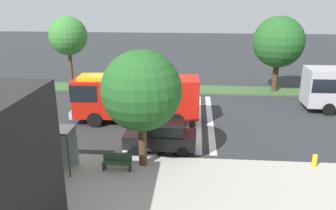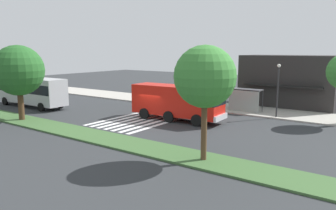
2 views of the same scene
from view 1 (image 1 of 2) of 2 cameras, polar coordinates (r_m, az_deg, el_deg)
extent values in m
plane|color=#2D3033|center=(27.12, -0.06, -2.24)|extent=(120.00, 120.00, 0.00)
cube|color=#ADA89E|center=(18.22, -2.67, -12.81)|extent=(60.00, 5.88, 0.14)
cube|color=#3D6033|center=(35.09, 1.07, 2.63)|extent=(60.00, 3.00, 0.14)
cube|color=silver|center=(27.07, 6.92, -2.41)|extent=(0.45, 12.44, 0.01)
cube|color=silver|center=(27.04, 5.02, -2.36)|extent=(0.45, 12.44, 0.01)
cube|color=silver|center=(27.05, 3.11, -2.31)|extent=(0.45, 12.44, 0.01)
cube|color=silver|center=(27.08, 1.21, -2.26)|extent=(0.45, 12.44, 0.01)
cube|color=silver|center=(27.15, -0.69, -2.21)|extent=(0.45, 12.44, 0.01)
cube|color=silver|center=(27.24, -2.58, -2.16)|extent=(0.45, 12.44, 0.01)
cube|color=silver|center=(27.36, -4.45, -2.10)|extent=(0.45, 12.44, 0.01)
cube|color=red|center=(26.65, -12.12, 1.37)|extent=(2.90, 2.71, 2.79)
cube|color=red|center=(25.90, -2.12, 1.40)|extent=(6.60, 2.88, 2.88)
cube|color=black|center=(26.60, -13.07, 2.52)|extent=(2.12, 2.70, 1.23)
cube|color=silver|center=(27.38, -14.99, -0.90)|extent=(0.36, 2.59, 0.50)
cube|color=yellow|center=(26.26, -12.33, 4.53)|extent=(2.03, 1.90, 0.24)
cylinder|color=black|center=(25.83, -11.99, -2.42)|extent=(1.11, 0.35, 1.10)
cylinder|color=black|center=(28.19, -10.77, -0.59)|extent=(1.11, 0.35, 1.10)
cylinder|color=black|center=(25.08, 1.41, -2.64)|extent=(1.11, 0.35, 1.10)
cylinder|color=black|center=(27.51, 1.47, -0.73)|extent=(1.11, 0.35, 1.10)
cylinder|color=black|center=(25.27, -5.23, -2.54)|extent=(1.11, 0.35, 1.10)
cylinder|color=black|center=(27.68, -4.58, -0.66)|extent=(1.11, 0.35, 1.10)
cube|color=black|center=(21.57, -1.27, -5.64)|extent=(4.45, 1.97, 0.85)
cube|color=black|center=(21.25, -0.70, -3.80)|extent=(2.51, 1.70, 0.66)
cylinder|color=black|center=(21.14, -5.54, -7.51)|extent=(0.65, 0.24, 0.64)
cylinder|color=black|center=(22.80, -4.62, -5.51)|extent=(0.65, 0.24, 0.64)
cylinder|color=black|center=(20.78, 2.43, -7.91)|extent=(0.65, 0.24, 0.64)
cylinder|color=black|center=(22.47, 2.74, -5.83)|extent=(0.65, 0.24, 0.64)
cylinder|color=black|center=(32.81, 23.47, 0.77)|extent=(1.00, 0.31, 1.00)
cylinder|color=black|center=(30.52, 24.96, -0.65)|extent=(1.00, 0.31, 1.00)
cube|color=#4C4C51|center=(19.55, -20.40, -3.72)|extent=(3.50, 1.40, 0.12)
cube|color=#8C9E99|center=(20.55, -19.28, -6.16)|extent=(3.50, 0.08, 2.40)
cylinder|color=#333338|center=(18.83, -16.07, -8.10)|extent=(0.08, 0.08, 2.40)
cylinder|color=#333338|center=(20.25, -25.19, -7.28)|extent=(0.08, 0.08, 2.40)
cube|color=#2D472D|center=(19.34, -8.41, -9.43)|extent=(1.60, 0.50, 0.08)
cube|color=#2D472D|center=(19.41, -8.30, -8.44)|extent=(1.60, 0.06, 0.45)
cube|color=black|center=(19.30, -6.26, -10.15)|extent=(0.08, 0.45, 0.37)
cube|color=black|center=(19.61, -10.46, -9.88)|extent=(0.08, 0.45, 0.37)
cylinder|color=#47301E|center=(19.34, -4.20, -5.98)|extent=(0.45, 0.45, 2.82)
sphere|color=#235B23|center=(18.35, -4.41, 2.39)|extent=(4.33, 4.33, 4.33)
cylinder|color=#47301E|center=(35.49, 17.26, 4.70)|extent=(0.55, 0.55, 3.11)
sphere|color=#235B23|center=(34.93, 17.75, 9.89)|extent=(4.85, 4.85, 4.85)
cylinder|color=#513823|center=(36.81, -15.69, 5.88)|extent=(0.37, 0.37, 3.84)
sphere|color=#387F33|center=(36.30, -16.13, 10.89)|extent=(3.80, 3.80, 3.80)
cylinder|color=gold|center=(21.14, 23.00, -8.46)|extent=(0.28, 0.28, 0.70)
camera|label=2|loc=(55.88, -19.71, 14.49)|focal=35.30mm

